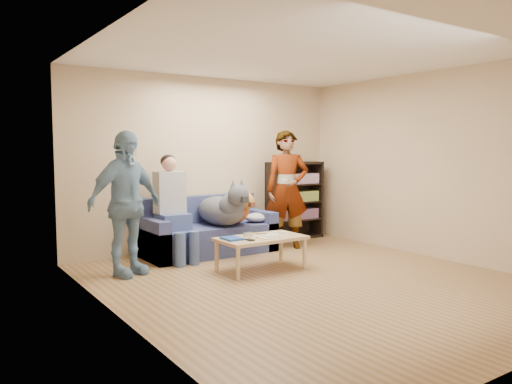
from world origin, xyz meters
TOP-DOWN VIEW (x-y plane):
  - ground at (0.00, 0.00)m, footprint 5.00×5.00m
  - ceiling at (0.00, 0.00)m, footprint 5.00×5.00m
  - wall_back at (0.00, 2.50)m, footprint 4.50×0.00m
  - wall_left at (-2.25, 0.00)m, footprint 0.00×5.00m
  - wall_right at (2.25, 0.00)m, footprint 0.00×5.00m
  - blanket at (0.49, 1.89)m, footprint 0.38×0.32m
  - person_standing_right at (0.95, 1.76)m, footprint 0.78×0.69m
  - person_standing_left at (-1.67, 1.53)m, footprint 1.10×0.73m
  - held_controller at (0.75, 1.56)m, footprint 0.06×0.13m
  - notebook_blue at (-0.58, 0.88)m, footprint 0.20×0.26m
  - papers at (-0.13, 0.73)m, footprint 0.26×0.20m
  - magazine at (-0.10, 0.75)m, footprint 0.22×0.17m
  - camera_silver at (-0.30, 0.95)m, footprint 0.11×0.06m
  - controller_a at (0.10, 0.93)m, footprint 0.04×0.13m
  - controller_b at (0.18, 0.85)m, footprint 0.09×0.06m
  - headphone_cup_a at (0.02, 0.81)m, footprint 0.07×0.07m
  - headphone_cup_b at (0.02, 0.89)m, footprint 0.07×0.07m
  - pen_orange at (-0.20, 0.67)m, footprint 0.13×0.06m
  - pen_black at (-0.06, 1.01)m, footprint 0.13×0.08m
  - wallet at (-0.43, 0.71)m, footprint 0.07×0.12m
  - sofa at (-0.25, 2.10)m, footprint 1.90×0.85m
  - person_seated at (-0.85, 1.97)m, footprint 0.40×0.73m
  - dog_gray at (-0.12, 1.84)m, footprint 0.48×1.28m
  - dog_tan at (0.11, 1.96)m, footprint 0.37×1.14m
  - coffee_table at (-0.18, 0.83)m, footprint 1.10×0.60m
  - bookshelf at (1.55, 2.33)m, footprint 1.00×0.34m

SIDE VIEW (x-z plane):
  - ground at x=0.00m, z-range 0.00..0.00m
  - sofa at x=-0.25m, z-range -0.13..0.69m
  - coffee_table at x=-0.18m, z-range 0.16..0.58m
  - pen_orange at x=-0.20m, z-range 0.42..0.43m
  - pen_black at x=-0.06m, z-range 0.42..0.43m
  - papers at x=-0.13m, z-range 0.42..0.43m
  - wallet at x=-0.43m, z-range 0.42..0.43m
  - headphone_cup_a at x=0.02m, z-range 0.42..0.44m
  - headphone_cup_b at x=0.02m, z-range 0.42..0.44m
  - notebook_blue at x=-0.58m, z-range 0.42..0.45m
  - controller_a at x=0.10m, z-range 0.42..0.45m
  - controller_b at x=0.18m, z-range 0.42..0.45m
  - magazine at x=-0.10m, z-range 0.43..0.45m
  - camera_silver at x=-0.30m, z-range 0.42..0.47m
  - blanket at x=0.49m, z-range 0.43..0.56m
  - dog_tan at x=0.11m, z-range 0.35..0.88m
  - dog_gray at x=-0.12m, z-range 0.33..1.02m
  - bookshelf at x=1.55m, z-range 0.03..1.33m
  - person_seated at x=-0.85m, z-range 0.04..1.51m
  - person_standing_left at x=-1.67m, z-range 0.00..1.74m
  - person_standing_right at x=0.95m, z-range 0.00..1.80m
  - held_controller at x=0.75m, z-range 1.05..1.08m
  - wall_back at x=0.00m, z-range -0.95..3.55m
  - wall_left at x=-2.25m, z-range -1.20..3.80m
  - wall_right at x=2.25m, z-range -1.20..3.80m
  - ceiling at x=0.00m, z-range 2.60..2.60m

